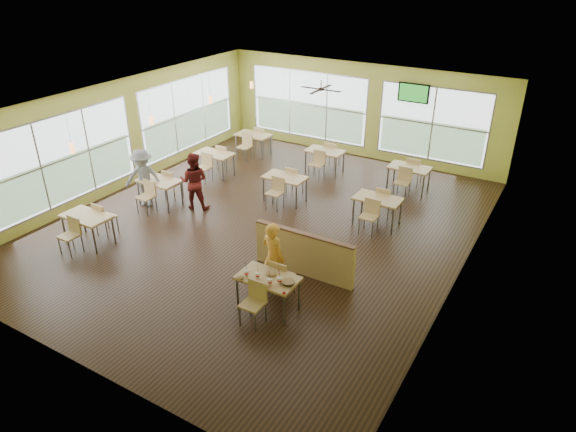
{
  "coord_description": "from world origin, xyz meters",
  "views": [
    {
      "loc": [
        6.57,
        -9.98,
        6.39
      ],
      "look_at": [
        1.4,
        -1.2,
        1.13
      ],
      "focal_mm": 32.0,
      "sensor_mm": 36.0,
      "label": 1
    }
  ],
  "objects_px": {
    "main_table": "(268,282)",
    "food_basket": "(288,282)",
    "man_plaid": "(273,257)",
    "half_wall_divider": "(304,254)"
  },
  "relations": [
    {
      "from": "man_plaid",
      "to": "food_basket",
      "type": "height_order",
      "value": "man_plaid"
    },
    {
      "from": "main_table",
      "to": "man_plaid",
      "type": "bearing_deg",
      "value": 112.72
    },
    {
      "from": "half_wall_divider",
      "to": "man_plaid",
      "type": "relative_size",
      "value": 1.52
    },
    {
      "from": "half_wall_divider",
      "to": "food_basket",
      "type": "distance_m",
      "value": 1.54
    },
    {
      "from": "half_wall_divider",
      "to": "man_plaid",
      "type": "height_order",
      "value": "man_plaid"
    },
    {
      "from": "main_table",
      "to": "food_basket",
      "type": "relative_size",
      "value": 5.82
    },
    {
      "from": "half_wall_divider",
      "to": "food_basket",
      "type": "relative_size",
      "value": 9.2
    },
    {
      "from": "main_table",
      "to": "man_plaid",
      "type": "distance_m",
      "value": 0.7
    },
    {
      "from": "food_basket",
      "to": "main_table",
      "type": "bearing_deg",
      "value": -178.99
    },
    {
      "from": "main_table",
      "to": "half_wall_divider",
      "type": "bearing_deg",
      "value": 90.0
    }
  ]
}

